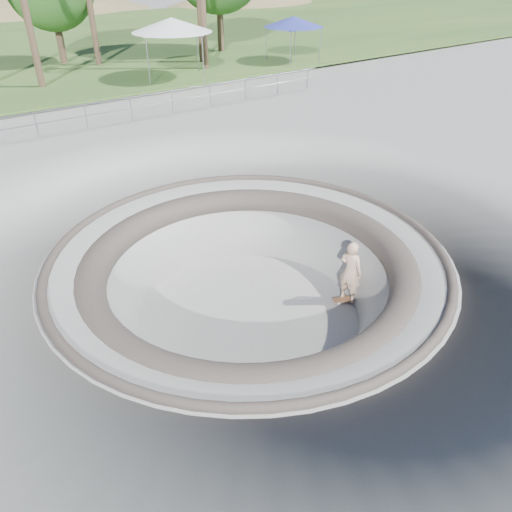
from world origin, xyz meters
name	(u,v)px	position (x,y,z in m)	size (l,w,h in m)	color
ground	(248,255)	(0.00, 0.00, 0.00)	(180.00, 180.00, 0.00)	#9E9D99
skate_bowl	(249,311)	(0.00, 0.00, -1.83)	(14.00, 14.00, 4.10)	#9E9D99
safety_railing	(86,116)	(0.00, 12.00, 0.69)	(25.00, 0.06, 1.03)	gray
skateboard	(347,299)	(2.61, -1.16, -1.83)	(0.86, 0.55, 0.09)	brown
skater	(350,271)	(2.61, -1.16, -0.88)	(0.68, 0.45, 1.86)	#DFB390
canopy_white	(172,25)	(7.24, 18.00, 3.04)	(5.72, 5.72, 3.15)	gray
canopy_blue	(294,22)	(15.78, 18.00, 2.62)	(5.28, 5.28, 2.67)	gray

